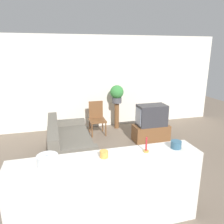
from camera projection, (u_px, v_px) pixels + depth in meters
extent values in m
plane|color=#756656|center=(99.00, 198.00, 3.48)|extent=(14.00, 14.00, 0.00)
cube|color=silver|center=(74.00, 83.00, 6.30)|extent=(9.00, 0.06, 2.70)
cube|color=#605B51|center=(71.00, 147.00, 4.75)|extent=(0.88, 1.82, 0.47)
cube|color=#605B51|center=(53.00, 132.00, 4.55)|extent=(0.20, 1.82, 0.34)
cube|color=#605B51|center=(74.00, 163.00, 3.96)|extent=(0.88, 0.16, 0.60)
cube|color=#605B51|center=(68.00, 131.00, 5.50)|extent=(0.88, 0.16, 0.60)
cube|color=brown|center=(151.00, 133.00, 5.66)|extent=(0.91, 0.45, 0.42)
cube|color=#333338|center=(152.00, 115.00, 5.53)|extent=(0.72, 0.42, 0.54)
cube|color=#939EB2|center=(138.00, 116.00, 5.44)|extent=(0.02, 0.35, 0.42)
cube|color=brown|center=(97.00, 121.00, 6.04)|extent=(0.44, 0.44, 0.04)
cube|color=brown|center=(96.00, 110.00, 6.15)|extent=(0.40, 0.04, 0.49)
cylinder|color=brown|center=(92.00, 131.00, 5.87)|extent=(0.04, 0.04, 0.38)
cylinder|color=brown|center=(106.00, 129.00, 5.97)|extent=(0.04, 0.04, 0.38)
cylinder|color=brown|center=(90.00, 126.00, 6.22)|extent=(0.04, 0.04, 0.38)
cylinder|color=brown|center=(103.00, 125.00, 6.32)|extent=(0.04, 0.04, 0.38)
cylinder|color=brown|center=(117.00, 116.00, 6.53)|extent=(0.14, 0.14, 0.78)
cylinder|color=#4C4C51|center=(117.00, 100.00, 6.40)|extent=(0.28, 0.28, 0.16)
sphere|color=#38843D|center=(117.00, 92.00, 6.33)|extent=(0.39, 0.39, 0.39)
cube|color=silver|center=(108.00, 192.00, 2.81)|extent=(2.41, 0.44, 1.02)
cylinder|color=silver|center=(48.00, 160.00, 2.48)|extent=(0.24, 0.24, 0.11)
sphere|color=silver|center=(47.00, 153.00, 2.46)|extent=(0.05, 0.05, 0.05)
cylinder|color=gold|center=(104.00, 154.00, 2.65)|extent=(0.11, 0.11, 0.08)
cylinder|color=#B7933D|center=(146.00, 151.00, 2.80)|extent=(0.07, 0.07, 0.02)
cylinder|color=#B7282D|center=(146.00, 144.00, 2.77)|extent=(0.02, 0.02, 0.18)
cylinder|color=#335B75|center=(176.00, 145.00, 2.90)|extent=(0.14, 0.14, 0.10)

